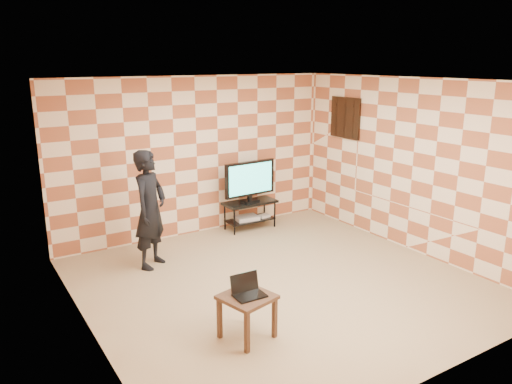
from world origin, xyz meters
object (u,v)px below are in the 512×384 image
(person, at_px, (150,209))
(side_table, at_px, (247,303))
(tv, at_px, (250,180))
(tv_stand, at_px, (250,209))

(person, bearing_deg, side_table, -125.77)
(tv, height_order, person, person)
(person, bearing_deg, tv_stand, -21.61)
(tv_stand, xyz_separation_m, side_table, (-1.94, -3.11, 0.05))
(tv_stand, bearing_deg, side_table, -121.97)
(tv, distance_m, side_table, 3.69)
(person, bearing_deg, tv, -21.69)
(tv_stand, distance_m, side_table, 3.66)
(tv, height_order, side_table, tv)
(tv, distance_m, person, 2.20)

